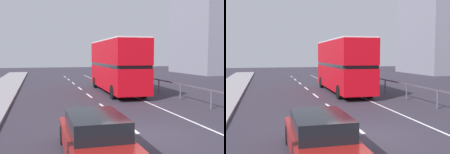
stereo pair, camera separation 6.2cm
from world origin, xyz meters
TOP-DOWN VIEW (x-y plane):
  - ground_plane at (0.00, 0.00)m, footprint 74.49×120.00m
  - lane_paint_markings at (1.89, 8.76)m, footprint 3.23×46.00m
  - bridge_side_railing at (5.73, 9.00)m, footprint 0.10×42.00m
  - double_decker_bus_red at (2.51, 12.01)m, footprint 2.73×10.09m
  - hatchback_car_near at (-2.16, -1.88)m, footprint 1.84×4.39m

SIDE VIEW (x-z plane):
  - ground_plane at x=0.00m, z-range -0.10..0.00m
  - lane_paint_markings at x=1.89m, z-range 0.00..0.01m
  - hatchback_car_near at x=-2.16m, z-range -0.03..1.33m
  - bridge_side_railing at x=5.73m, z-range 0.34..1.45m
  - double_decker_bus_red at x=2.51m, z-range 0.15..4.44m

